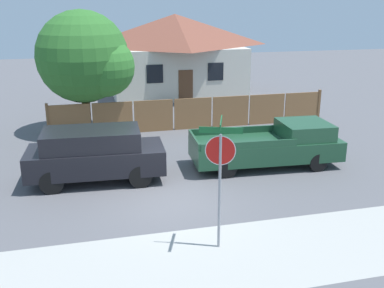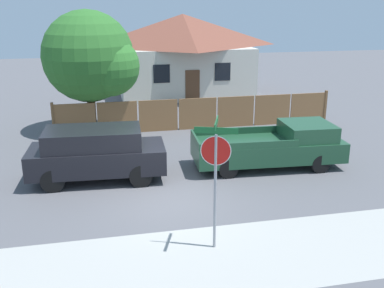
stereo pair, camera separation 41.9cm
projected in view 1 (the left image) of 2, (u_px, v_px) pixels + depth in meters
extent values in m
plane|color=#56565B|center=(169.00, 200.00, 14.12)|extent=(80.00, 80.00, 0.00)
cube|color=#A3A39E|center=(198.00, 261.00, 10.79)|extent=(36.00, 3.20, 0.01)
cube|color=brown|center=(70.00, 121.00, 20.52)|extent=(1.86, 0.06, 1.53)
cube|color=brown|center=(113.00, 118.00, 20.97)|extent=(1.86, 0.06, 1.53)
cube|color=brown|center=(154.00, 116.00, 21.42)|extent=(1.86, 0.06, 1.53)
cube|color=brown|center=(193.00, 114.00, 21.87)|extent=(1.86, 0.06, 1.53)
cube|color=brown|center=(231.00, 111.00, 22.31)|extent=(1.86, 0.06, 1.53)
cube|color=brown|center=(267.00, 109.00, 22.76)|extent=(1.86, 0.06, 1.53)
cube|color=brown|center=(302.00, 107.00, 23.21)|extent=(1.86, 0.06, 1.53)
cube|color=brown|center=(48.00, 121.00, 20.28)|extent=(0.12, 0.12, 1.63)
cube|color=brown|center=(319.00, 105.00, 23.42)|extent=(0.12, 0.12, 1.63)
cube|color=beige|center=(175.00, 70.00, 30.22)|extent=(8.47, 5.98, 3.16)
pyramid|color=brown|center=(175.00, 30.00, 29.43)|extent=(9.15, 6.45, 2.06)
cube|color=black|center=(155.00, 74.00, 26.92)|extent=(1.00, 0.04, 1.10)
cube|color=black|center=(216.00, 72.00, 27.80)|extent=(1.00, 0.04, 1.10)
cube|color=brown|center=(186.00, 86.00, 27.61)|extent=(0.90, 0.04, 2.00)
cylinder|color=brown|center=(86.00, 111.00, 21.40)|extent=(0.40, 0.40, 1.97)
sphere|color=#2D6B28|center=(83.00, 57.00, 20.62)|extent=(4.23, 4.23, 4.23)
sphere|color=#31732C|center=(105.00, 67.00, 20.48)|extent=(2.75, 2.75, 2.75)
cube|color=black|center=(96.00, 159.00, 15.43)|extent=(4.72, 2.19, 0.84)
cube|color=black|center=(91.00, 139.00, 15.18)|extent=(3.33, 1.95, 0.65)
cube|color=black|center=(137.00, 137.00, 15.45)|extent=(0.16, 1.69, 0.54)
cylinder|color=black|center=(137.00, 160.00, 16.60)|extent=(0.78, 0.22, 0.78)
cylinder|color=black|center=(140.00, 176.00, 15.01)|extent=(0.78, 0.22, 0.78)
cylinder|color=black|center=(57.00, 165.00, 16.09)|extent=(0.78, 0.22, 0.78)
cylinder|color=black|center=(52.00, 182.00, 14.50)|extent=(0.78, 0.22, 0.78)
cube|color=#1E472D|center=(265.00, 148.00, 16.90)|extent=(5.65, 2.36, 0.73)
cube|color=#1E472D|center=(304.00, 130.00, 16.97)|extent=(1.88, 1.97, 0.59)
cube|color=#1E472D|center=(235.00, 130.00, 17.49)|extent=(3.48, 0.29, 0.25)
cube|color=#1E472D|center=(250.00, 145.00, 15.69)|extent=(3.48, 0.29, 0.25)
cube|color=#1E472D|center=(194.00, 140.00, 16.27)|extent=(0.19, 1.93, 0.25)
cylinder|color=black|center=(298.00, 147.00, 18.16)|extent=(0.69, 0.22, 0.69)
cylinder|color=black|center=(318.00, 162.00, 16.46)|extent=(0.69, 0.22, 0.69)
cylinder|color=black|center=(215.00, 152.00, 17.55)|extent=(0.69, 0.22, 0.69)
cylinder|color=black|center=(227.00, 168.00, 15.86)|extent=(0.69, 0.22, 0.69)
cylinder|color=gray|center=(220.00, 193.00, 11.01)|extent=(0.07, 0.07, 2.99)
cylinder|color=red|center=(220.00, 150.00, 10.68)|extent=(0.67, 0.26, 0.70)
cylinder|color=white|center=(220.00, 150.00, 10.68)|extent=(0.70, 0.26, 0.74)
cube|color=#19602D|center=(221.00, 130.00, 10.52)|extent=(0.98, 0.37, 0.15)
cube|color=#19602D|center=(221.00, 123.00, 10.47)|extent=(0.34, 0.89, 0.15)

